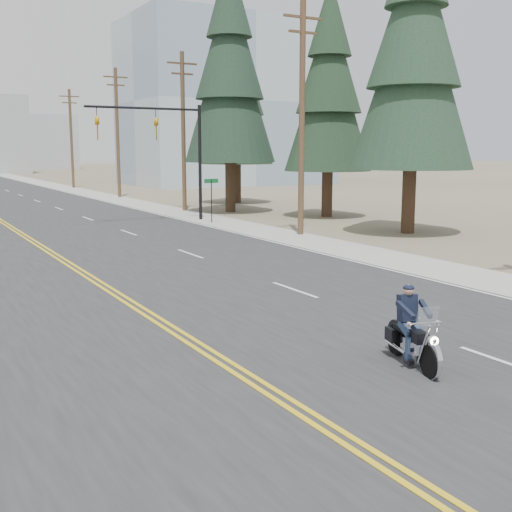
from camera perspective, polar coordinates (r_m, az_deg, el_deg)
The scene contains 15 objects.
sidewalk_right at distance 76.40m, azimuth -16.63°, elevation 5.81°, with size 3.00×200.00×0.01m, color #A5A5A0.
traffic_mast_right at distance 39.17m, azimuth -7.77°, elevation 10.25°, with size 7.10×0.26×7.00m.
street_sign at distance 38.15m, azimuth -3.98°, elevation 5.63°, with size 0.90×0.06×2.62m.
utility_pole_b at distance 32.84m, azimuth 4.10°, elevation 12.31°, with size 2.20×0.30×11.50m.
utility_pole_c at distance 46.08m, azimuth -6.48°, elevation 11.13°, with size 2.20×0.30×11.00m.
utility_pole_d at distance 60.16m, azimuth -12.22°, elevation 10.81°, with size 2.20×0.30×11.50m.
utility_pole_e at distance 76.53m, azimuth -16.10°, elevation 10.13°, with size 2.20×0.30×11.00m.
glass_building at distance 83.51m, azimuth -2.77°, elevation 13.33°, with size 24.00×16.00×20.00m, color #9EB5CC.
haze_bldg_c at distance 123.19m, azimuth -7.95°, elevation 11.53°, with size 16.00×12.00×18.00m, color #B7BCC6.
haze_bldg_e at distance 157.35m, azimuth -18.59°, elevation 9.57°, with size 14.00×14.00×12.00m, color #B7BCC6.
motorcyclist at distance 13.31m, azimuth 13.83°, elevation -6.15°, with size 0.89×2.08×1.63m, color black, non-canonical shape.
conifer_near at distance 34.74m, azimuth 13.93°, elevation 17.85°, with size 6.30×6.30×16.66m.
conifer_mid at distance 42.16m, azimuth 6.51°, elevation 15.10°, with size 5.57×5.57×14.86m.
conifer_tall at distance 45.42m, azimuth -2.37°, elevation 16.58°, with size 6.25×6.25×17.37m.
conifer_far at distance 53.04m, azimuth -1.77°, elevation 14.61°, with size 5.92×5.92×15.87m.
Camera 1 is at (-5.64, -4.33, 4.33)m, focal length 45.00 mm.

